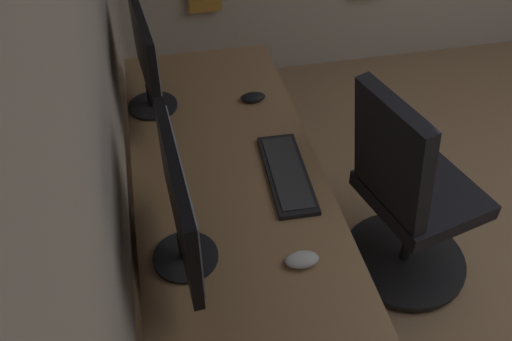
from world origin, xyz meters
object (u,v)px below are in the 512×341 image
Objects in this scene: keyboard_main at (287,173)px; mouse_spare at (302,260)px; monitor_secondary at (146,56)px; office_chair at (407,200)px; drawer_pedestal at (232,279)px; monitor_primary at (179,203)px; mouse_main at (253,97)px.

mouse_spare is at bearing 172.09° from keyboard_main.
office_chair is at bearing -116.72° from monitor_secondary.
drawer_pedestal is at bearing -162.49° from monitor_secondary.
drawer_pedestal is at bearing 33.07° from mouse_spare.
mouse_spare is at bearing -105.44° from monitor_primary.
drawer_pedestal is at bearing -42.81° from monitor_primary.
keyboard_main is at bearing 94.09° from office_chair.
monitor_secondary is 1.19m from office_chair.
monitor_primary is at bearing 127.03° from keyboard_main.
drawer_pedestal is 1.28× the size of monitor_primary.
mouse_main and mouse_spare have the same top height.
monitor_secondary reaches higher than office_chair.
monitor_primary is at bearing 74.56° from mouse_spare.
monitor_secondary is at bearing 39.65° from keyboard_main.
mouse_main is at bearing -19.04° from drawer_pedestal.
monitor_primary is 0.54m from keyboard_main.
monitor_primary is 0.82m from monitor_secondary.
office_chair reaches higher than mouse_main.
keyboard_main is at bearing -177.30° from mouse_main.
keyboard_main is 0.48m from mouse_main.
mouse_main is 1.00× the size of mouse_spare.
drawer_pedestal is 1.63× the size of keyboard_main.
mouse_main is 0.11× the size of office_chair.
mouse_main is (0.78, -0.37, -0.22)m from monitor_primary.
mouse_spare is at bearing -146.93° from drawer_pedestal.
drawer_pedestal is 6.68× the size of mouse_spare.
office_chair reaches higher than drawer_pedestal.
monitor_primary reaches higher than keyboard_main.
keyboard_main is at bearing -52.97° from monitor_primary.
mouse_spare is 0.11× the size of office_chair.
monitor_primary is at bearing -177.24° from monitor_secondary.
office_chair is (-0.44, -0.55, -0.29)m from mouse_main.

